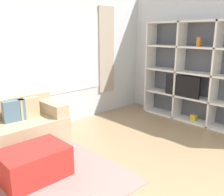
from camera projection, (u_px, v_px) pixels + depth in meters
name	position (u px, v px, depth m)	size (l,w,h in m)	color
wall_back	(38.00, 60.00, 4.59)	(6.62, 0.11, 2.70)	silver
wall_right	(199.00, 57.00, 5.21)	(0.07, 4.60, 2.70)	silver
shelving_unit	(197.00, 74.00, 5.11)	(0.37, 2.39, 2.07)	#515660
ottoman	(34.00, 163.00, 3.22)	(0.83, 0.60, 0.41)	#A82823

